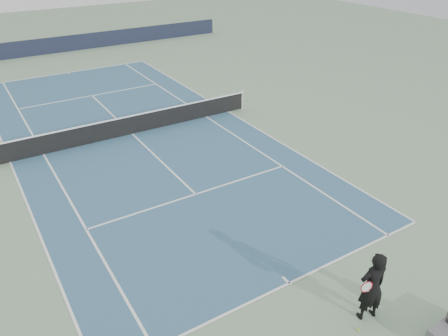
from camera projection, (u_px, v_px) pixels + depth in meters
ground at (132, 134)px, 21.07m from camera, size 80.00×80.00×0.00m
court_surface at (132, 134)px, 21.06m from camera, size 10.97×23.77×0.01m
tennis_net at (131, 124)px, 20.82m from camera, size 12.90×0.10×1.07m
windscreen_far at (46, 46)px, 34.06m from camera, size 30.00×0.25×1.20m
tennis_player at (372, 286)px, 10.74m from camera, size 0.88×0.70×2.03m
tennis_ball at (358, 330)px, 10.80m from camera, size 0.07×0.07×0.07m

